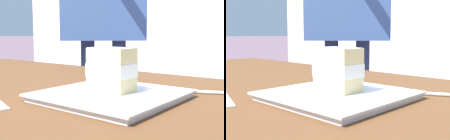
# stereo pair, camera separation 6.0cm
# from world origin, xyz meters

# --- Properties ---
(patio_table) EXTENTS (1.68, 0.81, 0.69)m
(patio_table) POSITION_xyz_m (0.00, 0.00, 0.61)
(patio_table) COLOR brown
(patio_table) RESTS_ON ground
(dessert_plate) EXTENTS (0.27, 0.27, 0.02)m
(dessert_plate) POSITION_xyz_m (0.23, -0.01, 0.70)
(dessert_plate) COLOR white
(dessert_plate) RESTS_ON patio_table
(cake_slice) EXTENTS (0.09, 0.07, 0.09)m
(cake_slice) POSITION_xyz_m (0.22, -0.01, 0.76)
(cake_slice) COLOR #EAD18C
(cake_slice) RESTS_ON dessert_plate
(dessert_fork) EXTENTS (0.16, 0.09, 0.01)m
(dessert_fork) POSITION_xyz_m (0.33, 0.14, 0.70)
(dessert_fork) COLOR silver
(dessert_fork) RESTS_ON patio_table
(patio_building) EXTENTS (4.91, 2.40, 2.88)m
(patio_building) POSITION_xyz_m (-2.76, 5.12, 1.44)
(patio_building) COLOR silver
(patio_building) RESTS_ON ground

